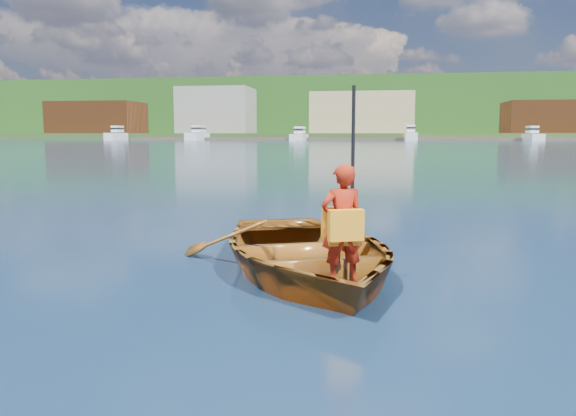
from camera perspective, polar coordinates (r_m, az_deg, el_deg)
ground at (r=6.66m, az=9.20°, el=-6.17°), size 600.00×600.00×0.00m
rowboat at (r=6.39m, az=1.75°, el=-4.42°), size 3.89×4.51×0.78m
child_paddler at (r=5.50m, az=5.54°, el=-1.63°), size 0.50×0.44×1.94m
shoreline at (r=243.24m, az=9.21°, el=9.42°), size 400.00×140.00×22.00m
dock at (r=154.89m, az=13.36°, el=6.82°), size 160.04×9.75×0.80m
waterfront_buildings at (r=171.76m, az=6.60°, el=9.47°), size 202.00×16.00×14.00m
marina_yachts at (r=149.88m, az=6.90°, el=7.35°), size 141.09×12.56×4.37m
hillside_trees at (r=244.47m, az=10.97°, el=11.15°), size 300.18×73.74×24.04m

